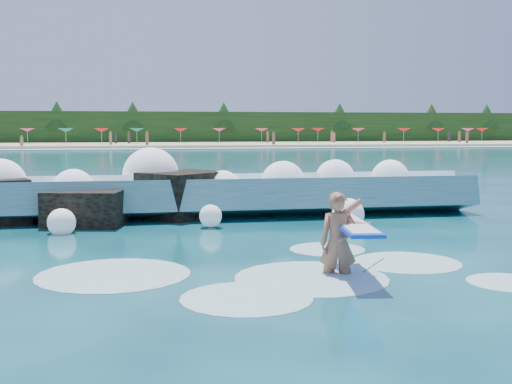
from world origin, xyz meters
TOP-DOWN VIEW (x-y plane):
  - ground at (0.00, 0.00)m, footprint 200.00×200.00m
  - beach at (0.00, 78.00)m, footprint 140.00×20.00m
  - wet_band at (0.00, 67.00)m, footprint 140.00×5.00m
  - treeline at (0.00, 88.00)m, footprint 140.00×4.00m
  - breaking_wave at (0.15, 7.12)m, footprint 17.80×2.78m
  - rock_cluster at (-2.82, 6.58)m, footprint 8.71×3.59m
  - surfer_with_board at (2.41, -1.23)m, footprint 1.09×2.97m
  - wave_spray at (0.18, 7.09)m, footprint 14.47×4.97m
  - surf_foam at (1.11, -0.84)m, footprint 8.74×5.48m
  - beach_umbrellas at (0.01, 79.78)m, footprint 111.60×6.89m
  - beachgoers at (3.65, 75.87)m, footprint 107.57×11.47m

SIDE VIEW (x-z plane):
  - ground at x=0.00m, z-range 0.00..0.00m
  - surf_foam at x=1.11m, z-range -0.07..0.07m
  - wet_band at x=0.00m, z-range 0.00..0.08m
  - beach at x=0.00m, z-range 0.00..0.40m
  - rock_cluster at x=-2.82m, z-range -0.28..1.27m
  - breaking_wave at x=0.15m, z-range -0.23..1.30m
  - surfer_with_board at x=2.41m, z-range -0.24..1.57m
  - wave_spray at x=0.18m, z-range -0.09..2.02m
  - beachgoers at x=3.65m, z-range 0.34..1.96m
  - beach_umbrellas at x=0.01m, z-range 2.00..2.50m
  - treeline at x=0.00m, z-range 0.00..5.00m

